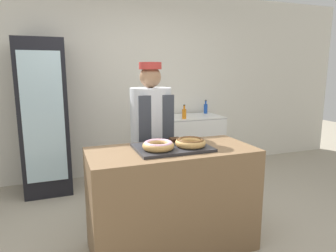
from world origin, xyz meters
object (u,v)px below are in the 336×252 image
Objects in this scene: chest_freezer at (187,144)px; beverage_fridge at (45,118)px; donut_chocolate_glaze at (190,142)px; bottle_orange at (184,113)px; donut_light_glaze at (158,145)px; brownie_back_right at (175,140)px; baker_person at (151,140)px; bottle_blue at (206,108)px; serving_tray at (172,148)px; brownie_back_left at (157,141)px.

beverage_fridge is at bearing -179.81° from chest_freezer.
chest_freezer is (0.78, 1.83, -0.52)m from donut_chocolate_glaze.
donut_light_glaze is at bearing -119.84° from bottle_orange.
baker_person is at bearing 100.73° from brownie_back_right.
brownie_back_right is 1.59m from bottle_orange.
donut_light_glaze is 0.29m from donut_chocolate_glaze.
brownie_back_right is (0.23, 0.21, -0.02)m from donut_light_glaze.
donut_chocolate_glaze is (0.29, 0.00, 0.00)m from donut_light_glaze.
chest_freezer is 4.83× the size of bottle_blue.
bottle_blue reaches higher than serving_tray.
brownie_back_right is (-0.06, 0.21, -0.02)m from donut_chocolate_glaze.
serving_tray is 2.36m from bottle_blue.
beverage_fridge reaches higher than bottle_blue.
baker_person reaches higher than chest_freezer.
bottle_orange reaches higher than brownie_back_right.
brownie_back_right is 0.45× the size of bottle_orange.
bottle_orange is at bearing -5.88° from beverage_fridge.
donut_chocolate_glaze is at bearing -111.72° from bottle_orange.
bottle_blue is at bearing 59.41° from donut_chocolate_glaze.
baker_person is at bearing -129.09° from bottle_orange.
bottle_blue is (2.38, 0.18, -0.01)m from beverage_fridge.
serving_tray is 3.09× the size of bottle_orange.
brownie_back_left is at bearing 120.66° from serving_tray.
bottle_orange is (1.84, -0.19, -0.01)m from beverage_fridge.
donut_chocolate_glaze is at bearing -74.69° from brownie_back_right.
donut_light_glaze is at bearing -157.64° from serving_tray.
brownie_back_right reaches higher than chest_freezer.
beverage_fridge reaches higher than donut_light_glaze.
serving_tray is 0.16m from donut_light_glaze.
donut_chocolate_glaze is at bearing -77.82° from baker_person.
serving_tray is at bearing 22.36° from donut_light_glaze.
donut_light_glaze is at bearing -120.27° from chest_freezer.
beverage_fridge reaches higher than chest_freezer.
donut_chocolate_glaze is 0.13× the size of beverage_fridge.
donut_chocolate_glaze is 2.18m from beverage_fridge.
bottle_orange is at bearing 63.24° from serving_tray.
brownie_back_right is at bearing -117.29° from chest_freezer.
bottle_orange is at bearing 58.33° from brownie_back_left.
baker_person is at bearing 89.88° from serving_tray.
bottle_orange is 0.65m from bottle_blue.
baker_person is (0.00, 0.60, -0.07)m from serving_tray.
donut_chocolate_glaze is at bearing -113.13° from chest_freezer.
baker_person is 8.13× the size of bottle_orange.
baker_person is 1.89m from bottle_blue.
serving_tray is 0.32× the size of beverage_fridge.
donut_chocolate_glaze is 0.25× the size of chest_freezer.
donut_chocolate_glaze is 1.76m from bottle_orange.
donut_chocolate_glaze is 0.68m from baker_person.
brownie_back_left reaches higher than serving_tray.
brownie_back_right is at bearing 0.00° from brownie_back_left.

